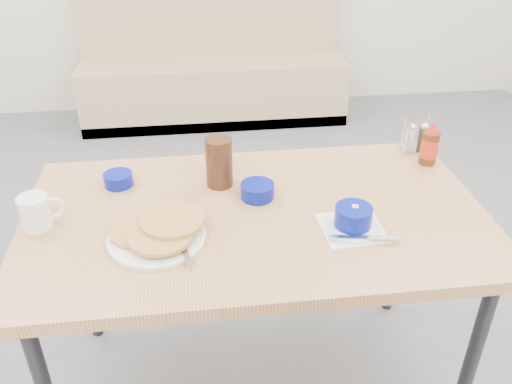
{
  "coord_description": "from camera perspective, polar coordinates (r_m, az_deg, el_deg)",
  "views": [
    {
      "loc": [
        -0.17,
        -1.11,
        1.67
      ],
      "look_at": [
        0.0,
        0.27,
        0.82
      ],
      "focal_mm": 38.0,
      "sensor_mm": 36.0,
      "label": 1
    }
  ],
  "objects": [
    {
      "name": "coffee_mug",
      "position": [
        1.68,
        -22.1,
        -1.91
      ],
      "size": [
        0.13,
        0.09,
        0.1
      ],
      "rotation": [
        0.0,
        0.0,
        0.29
      ],
      "color": "white",
      "rests_on": "dining_table"
    },
    {
      "name": "grits_setting",
      "position": [
        1.58,
        10.17,
        -2.9
      ],
      "size": [
        0.21,
        0.19,
        0.07
      ],
      "rotation": [
        0.0,
        0.0,
        0.06
      ],
      "color": "white",
      "rests_on": "dining_table"
    },
    {
      "name": "pancake_plate",
      "position": [
        1.55,
        -10.33,
        -4.28
      ],
      "size": [
        0.28,
        0.28,
        0.05
      ],
      "rotation": [
        0.0,
        0.0,
        -0.08
      ],
      "color": "white",
      "rests_on": "dining_table"
    },
    {
      "name": "syrup_bottle",
      "position": [
        1.98,
        17.82,
        4.67
      ],
      "size": [
        0.06,
        0.06,
        0.16
      ],
      "rotation": [
        0.0,
        0.0,
        0.05
      ],
      "color": "#47230F",
      "rests_on": "dining_table"
    },
    {
      "name": "condiment_caddy",
      "position": [
        2.07,
        16.54,
        5.36
      ],
      "size": [
        0.11,
        0.06,
        0.13
      ],
      "rotation": [
        0.0,
        0.0,
        0.01
      ],
      "color": "silver",
      "rests_on": "dining_table"
    },
    {
      "name": "amber_tumbler",
      "position": [
        1.75,
        -3.9,
        3.16
      ],
      "size": [
        0.09,
        0.09,
        0.17
      ],
      "primitive_type": "cylinder",
      "rotation": [
        0.0,
        0.0,
        0.01
      ],
      "color": "#351E10",
      "rests_on": "dining_table"
    },
    {
      "name": "dining_table",
      "position": [
        1.68,
        -0.03,
        -3.92
      ],
      "size": [
        1.4,
        0.8,
        0.76
      ],
      "color": "tan",
      "rests_on": "ground"
    },
    {
      "name": "booth_bench",
      "position": [
        4.12,
        -4.55,
        12.68
      ],
      "size": [
        1.9,
        0.56,
        1.22
      ],
      "color": "tan",
      "rests_on": "ground"
    },
    {
      "name": "creamer_bowl",
      "position": [
        1.83,
        -14.29,
        1.29
      ],
      "size": [
        0.09,
        0.09,
        0.04
      ],
      "rotation": [
        0.0,
        0.0,
        0.22
      ],
      "color": "#051181",
      "rests_on": "dining_table"
    },
    {
      "name": "butter_bowl",
      "position": [
        1.71,
        0.15,
        0.13
      ],
      "size": [
        0.11,
        0.11,
        0.05
      ],
      "rotation": [
        0.0,
        0.0,
        -0.3
      ],
      "color": "#051181",
      "rests_on": "dining_table"
    }
  ]
}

